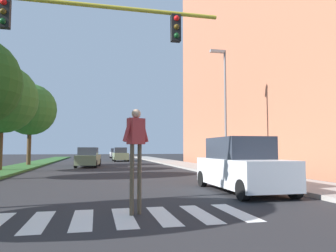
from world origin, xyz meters
TOP-DOWN VIEW (x-y plane):
  - ground_plane at (0.00, 30.00)m, footprint 140.00×140.00m
  - crosswalk at (0.00, 6.43)m, footprint 5.85×2.20m
  - median_strip at (-6.61, 28.00)m, footprint 2.66×64.00m
  - tree_far at (-6.98, 22.39)m, footprint 4.73×4.73m
  - tree_distant at (-6.54, 29.54)m, footprint 4.65×4.65m
  - apartment_block_right at (17.49, 22.00)m, footprint 14.72×31.36m
  - sidewalk_right at (7.53, 28.00)m, footprint 3.00×64.00m
  - traffic_light_gantry at (-3.09, 7.96)m, footprint 8.54×0.30m
  - street_lamp_right at (6.93, 16.98)m, footprint 1.02×0.24m
  - pedestrian_performer at (0.29, 6.66)m, footprint 0.69×0.44m
  - suv_crossing at (4.52, 9.83)m, footprint 1.98×4.61m
  - sedan_midblock at (-1.29, 27.38)m, footprint 2.18×4.73m
  - sedan_distant at (2.37, 39.94)m, footprint 1.86×4.37m
  - sedan_far_horizon at (2.63, 55.63)m, footprint 1.85×4.26m

SIDE VIEW (x-z plane):
  - ground_plane at x=0.00m, z-range 0.00..0.00m
  - crosswalk at x=0.00m, z-range 0.00..0.01m
  - median_strip at x=-6.61m, z-range 0.00..0.15m
  - sidewalk_right at x=7.53m, z-range 0.00..0.15m
  - sedan_midblock at x=-1.29m, z-range -0.06..1.63m
  - sedan_far_horizon at x=2.63m, z-range -0.06..1.63m
  - sedan_distant at x=2.37m, z-range -0.07..1.68m
  - suv_crossing at x=4.52m, z-range -0.05..1.92m
  - pedestrian_performer at x=0.29m, z-range 0.42..2.91m
  - traffic_light_gantry at x=-3.09m, z-range 1.35..7.35m
  - street_lamp_right at x=6.93m, z-range 0.84..8.34m
  - tree_far at x=-6.98m, z-range 1.37..8.57m
  - tree_distant at x=-6.54m, z-range 1.46..8.77m
  - apartment_block_right at x=17.49m, z-range 0.00..22.54m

